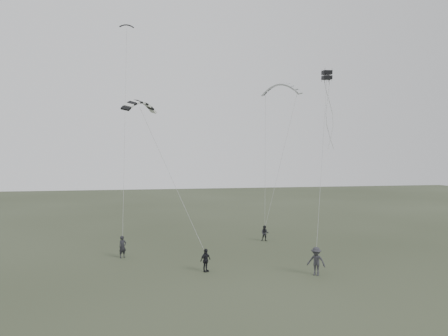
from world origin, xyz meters
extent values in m
plane|color=#2F3724|center=(0.00, 0.00, 0.00)|extent=(140.00, 140.00, 0.00)
imported|color=black|center=(-7.47, 4.44, 0.87)|extent=(0.76, 0.70, 1.75)
imported|color=black|center=(5.45, 8.71, 0.74)|extent=(0.88, 0.79, 1.48)
imported|color=black|center=(-1.57, -0.80, 0.81)|extent=(0.99, 0.89, 1.62)
imported|color=#2C2C32|center=(5.70, -3.07, 0.97)|extent=(1.43, 1.33, 1.93)
camera|label=1|loc=(-5.86, -30.81, 8.34)|focal=35.00mm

